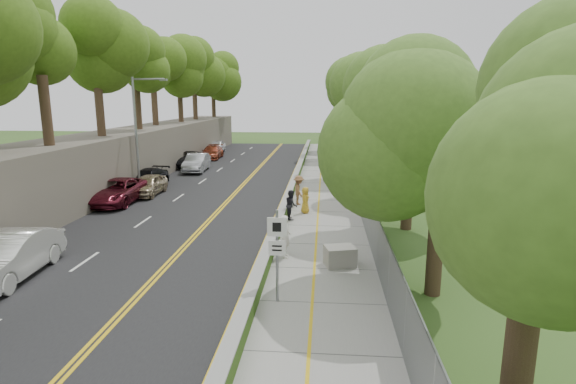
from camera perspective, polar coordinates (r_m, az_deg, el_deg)
name	(u,v)px	position (r m, az deg, el deg)	size (l,w,h in m)	color
ground	(259,268)	(18.10, -3.70, -9.58)	(140.00, 140.00, 0.00)	#33511E
road	(216,189)	(33.29, -9.17, 0.33)	(11.20, 66.00, 0.04)	black
sidewalk	(324,191)	(32.33, 4.64, 0.11)	(4.20, 66.00, 0.05)	gray
jersey_barrier	(292,187)	(32.36, 0.57, 0.66)	(0.42, 66.00, 0.60)	#60C610
rock_embankment	(107,161)	(35.78, -22.01, 3.63)	(5.00, 66.00, 4.00)	#595147
chainlink_fence	(354,178)	(32.22, 8.41, 1.75)	(0.04, 66.00, 2.00)	slate
trees_embankment	(104,41)	(35.46, -22.37, 17.35)	(6.40, 66.00, 13.00)	#4B731B
trees_fenceside	(392,92)	(31.97, 13.05, 12.30)	(7.00, 66.00, 14.00)	#57842C
streetlight	(139,126)	(33.35, -18.42, 7.92)	(2.52, 0.22, 8.00)	gray
signpost	(277,246)	(14.49, -1.40, -6.86)	(0.62, 0.09, 3.10)	gray
construction_barrel	(330,165)	(41.52, 5.31, 3.42)	(0.57, 0.57, 0.93)	#FA5613
concrete_block	(340,256)	(18.15, 6.61, -8.08)	(1.17, 0.88, 0.78)	gray
car_1	(9,257)	(19.59, -31.91, -7.00)	(1.78, 5.10, 1.68)	white
car_2	(117,191)	(30.34, -20.87, 0.08)	(2.55, 5.52, 1.53)	maroon
car_3	(147,179)	(34.86, -17.51, 1.63)	(1.92, 4.72, 1.37)	black
car_4	(148,185)	(32.25, -17.32, 0.87)	(1.66, 4.12, 1.40)	tan
car_5	(197,163)	(41.45, -11.52, 3.67)	(1.70, 4.87, 1.60)	#A7A9AE
car_6	(189,159)	(44.55, -12.52, 4.10)	(2.42, 5.25, 1.46)	black
car_7	(212,152)	(49.97, -9.63, 5.01)	(1.97, 4.85, 1.41)	#963F28
car_8	(217,146)	(55.54, -9.05, 5.74)	(1.73, 4.29, 1.46)	white
painter_0	(305,200)	(25.95, 2.20, -1.03)	(0.74, 0.48, 1.52)	gold
painter_1	(285,236)	(18.80, -0.33, -5.65)	(0.66, 0.43, 1.80)	white
painter_2	(291,205)	(24.57, 0.42, -1.63)	(0.79, 0.62, 1.63)	black
painter_3	(299,190)	(27.90, 1.38, 0.22)	(1.19, 0.68, 1.84)	brown
person_far	(328,163)	(39.80, 5.05, 3.67)	(1.04, 0.43, 1.77)	black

